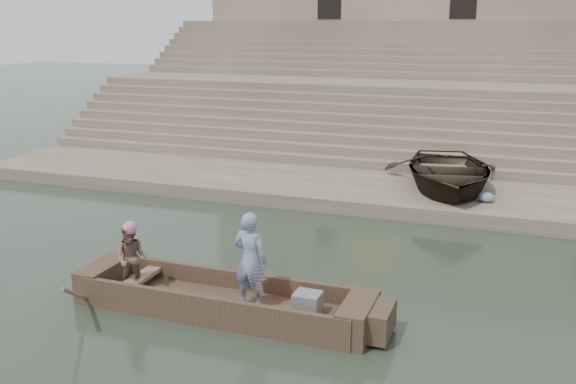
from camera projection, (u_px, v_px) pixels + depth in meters
The scene contains 13 objects.
ground at pixel (426, 329), 11.05m from camera, with size 120.00×120.00×0.00m, color #2B3729.
lower_landing at pixel (468, 201), 18.25m from camera, with size 32.00×4.00×0.40m, color gray.
mid_landing at pixel (487, 122), 24.74m from camera, with size 32.00×3.00×2.80m, color gray.
upper_landing at pixel (498, 76), 30.78m from camera, with size 32.00×3.00×5.20m, color gray.
ghat_steps at pixel (490, 106), 26.17m from camera, with size 32.00×11.00×5.20m.
building_wall at pixel (506, 13), 33.63m from camera, with size 32.00×5.07×11.20m.
main_rowboat at pixel (222, 306), 11.69m from camera, with size 5.00×1.30×0.22m, color brown.
rowboat_trim at pixel (232, 298), 11.56m from camera, with size 6.04×2.63×1.99m.
standing_man at pixel (250, 260), 11.23m from camera, with size 0.64×0.42×1.75m, color navy.
rowing_man at pixel (132, 258), 11.91m from camera, with size 0.64×0.50×1.32m, color #28795E.
television at pixel (307, 304), 11.06m from camera, with size 0.46×0.42×0.40m.
beached_rowboat at pixel (447, 171), 18.66m from camera, with size 3.59×5.03×1.04m, color #2D2116.
cloth_bundles at pixel (572, 200), 17.08m from camera, with size 4.12×2.32×0.26m.
Camera 1 is at (1.23, -10.27, 5.15)m, focal length 39.77 mm.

